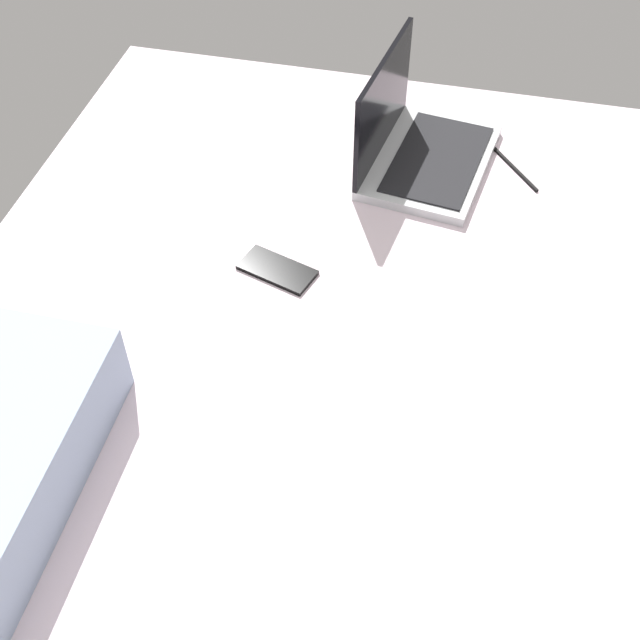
{
  "coord_description": "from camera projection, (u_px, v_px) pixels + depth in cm",
  "views": [
    {
      "loc": [
        -83.05,
        -18.34,
        125.72
      ],
      "look_at": [
        5.76,
        2.07,
        24.0
      ],
      "focal_mm": 46.37,
      "sensor_mm": 36.0,
      "label": 1
    }
  ],
  "objects": [
    {
      "name": "bed_mattress",
      "position": [
        324.0,
        403.0,
        1.44
      ],
      "size": [
        180.0,
        140.0,
        18.0
      ],
      "primitive_type": "cube",
      "color": "silver",
      "rests_on": "ground"
    },
    {
      "name": "laptop",
      "position": [
        417.0,
        145.0,
        1.71
      ],
      "size": [
        35.94,
        27.46,
        23.0
      ],
      "rotation": [
        0.0,
        0.0,
        -0.14
      ],
      "color": "#B7BABC",
      "rests_on": "bed_mattress"
    },
    {
      "name": "cell_phone",
      "position": [
        277.0,
        270.0,
        1.52
      ],
      "size": [
        10.73,
        15.4,
        0.8
      ],
      "primitive_type": "cube",
      "rotation": [
        0.0,
        0.0,
        5.97
      ],
      "color": "black",
      "rests_on": "bed_mattress"
    },
    {
      "name": "charger_cable",
      "position": [
        514.0,
        168.0,
        1.73
      ],
      "size": [
        13.75,
        10.95,
        0.6
      ],
      "primitive_type": "cube",
      "rotation": [
        0.0,
        0.0,
        0.66
      ],
      "color": "black",
      "rests_on": "bed_mattress"
    }
  ]
}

